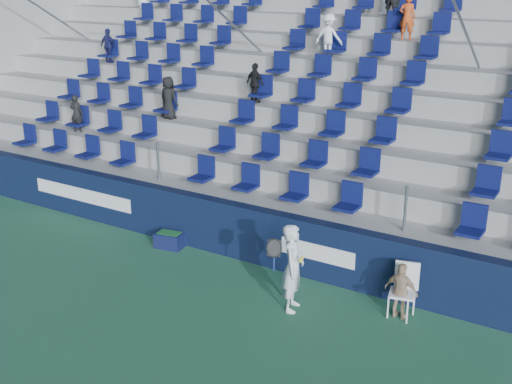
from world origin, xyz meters
TOP-DOWN VIEW (x-y plane):
  - ground at (0.00, 0.00)m, footprint 70.00×70.00m
  - sponsor_wall at (0.00, 3.15)m, footprint 24.00×0.32m
  - grandstand at (-0.00, 8.24)m, footprint 24.00×8.17m
  - tennis_player at (1.62, 1.77)m, footprint 0.69×0.69m
  - line_judge_chair at (3.40, 2.65)m, footprint 0.53×0.55m
  - line_judge at (3.40, 2.50)m, footprint 0.63×0.31m
  - ball_bin at (-2.05, 2.75)m, footprint 0.68×0.51m

SIDE VIEW (x-z plane):
  - ground at x=0.00m, z-range 0.00..0.00m
  - ball_bin at x=-2.05m, z-range 0.01..0.36m
  - line_judge at x=3.40m, z-range 0.00..1.05m
  - line_judge_chair at x=3.40m, z-range 0.07..1.06m
  - sponsor_wall at x=0.00m, z-range 0.00..1.20m
  - tennis_player at x=1.62m, z-range 0.00..1.65m
  - grandstand at x=0.00m, z-range -1.18..5.44m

